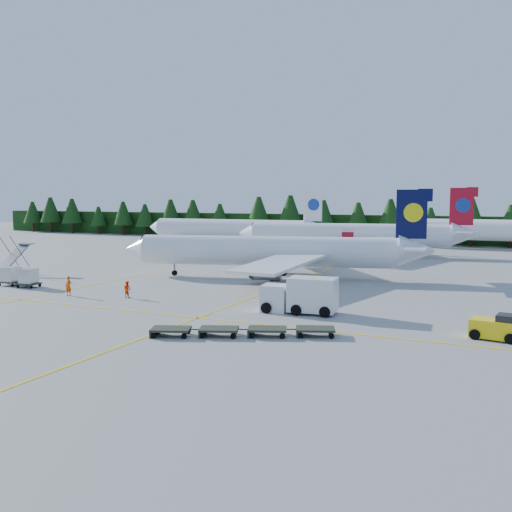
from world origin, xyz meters
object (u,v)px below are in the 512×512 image
at_px(airliner_red, 345,235).
at_px(airliner_navy, 262,252).
at_px(airstairs, 4,269).
at_px(baggage_tug, 496,328).
at_px(service_truck, 299,295).

bearing_deg(airliner_red, airliner_navy, -103.42).
distance_m(airliner_red, airstairs, 54.16).
xyz_separation_m(airliner_navy, baggage_tug, (27.58, -21.30, -2.41)).
bearing_deg(baggage_tug, airstairs, 179.51).
bearing_deg(airstairs, airliner_red, 52.45).
bearing_deg(baggage_tug, airliner_navy, 150.71).
bearing_deg(baggage_tug, airliner_red, 124.73).
bearing_deg(service_truck, airliner_red, 96.43).
bearing_deg(airstairs, service_truck, -9.67).
xyz_separation_m(service_truck, baggage_tug, (15.79, -2.92, -0.69)).
bearing_deg(airliner_navy, airstairs, -172.37).
relative_size(airliner_navy, airstairs, 6.09).
height_order(airstairs, baggage_tug, airstairs).
relative_size(airliner_red, service_truck, 5.92).
distance_m(service_truck, baggage_tug, 16.07).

